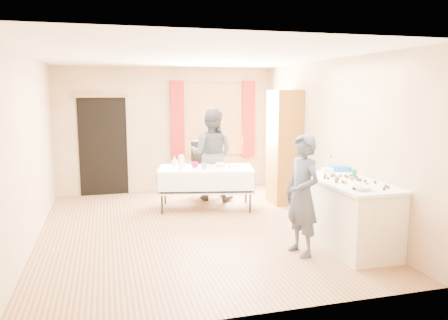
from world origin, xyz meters
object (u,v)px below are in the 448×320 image
object	(u,v)px
chair	(206,180)
girl	(302,195)
woman	(212,154)
party_table	(206,184)
cabinet	(284,147)
counter	(348,214)

from	to	relation	value
chair	girl	distance (m)	3.47
girl	woman	xyz separation A→B (m)	(-0.42, 3.17, 0.11)
party_table	woman	size ratio (longest dim) A/B	1.03
chair	party_table	bearing A→B (deg)	-119.42
cabinet	chair	distance (m)	1.72
party_table	counter	bearing A→B (deg)	-47.45
cabinet	counter	distance (m)	2.55
cabinet	counter	xyz separation A→B (m)	(-0.10, -2.47, -0.61)
party_table	girl	world-z (taller)	girl
party_table	cabinet	bearing A→B (deg)	13.79
cabinet	woman	world-z (taller)	cabinet
cabinet	party_table	distance (m)	1.64
chair	woman	world-z (taller)	woman
woman	girl	bearing A→B (deg)	126.07
chair	woman	distance (m)	0.61
party_table	girl	bearing A→B (deg)	-62.70
party_table	girl	xyz separation A→B (m)	(0.68, -2.53, 0.34)
chair	cabinet	bearing A→B (deg)	-48.59
woman	party_table	bearing A→B (deg)	95.98
party_table	chair	bearing A→B (deg)	89.02
cabinet	chair	size ratio (longest dim) A/B	1.90
girl	woman	world-z (taller)	woman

